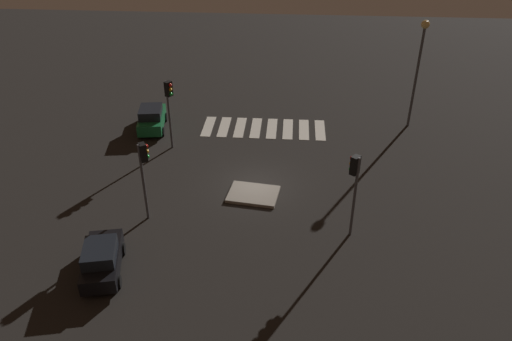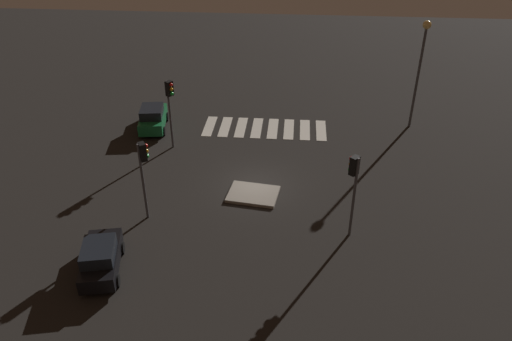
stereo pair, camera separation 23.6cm
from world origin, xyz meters
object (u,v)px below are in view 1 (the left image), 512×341
Objects in this scene: car_black at (102,259)px; traffic_light_east at (169,99)px; traffic_island at (253,194)px; traffic_light_north at (144,163)px; street_lamp at (420,56)px; car_green at (152,118)px; traffic_light_west at (354,176)px.

traffic_light_east is (-0.64, -12.01, 2.78)m from car_black.
car_black reaches higher than traffic_island.
traffic_island is 9.36m from car_black.
car_black is 0.87× the size of traffic_light_north.
street_lamp reaches higher than traffic_light_east.
traffic_light_east is (5.76, -5.22, 3.48)m from traffic_island.
traffic_light_north is 0.95× the size of traffic_light_east.
traffic_light_east reaches higher than traffic_light_north.
street_lamp reaches higher than traffic_light_north.
car_black is at bearing -57.95° from traffic_light_east.
traffic_island is at bearing -143.61° from car_green.
traffic_light_east is at bearing -42.17° from traffic_island.
traffic_light_west reaches higher than traffic_light_north.
street_lamp is at bearing -136.73° from traffic_island.
car_green is 1.04× the size of car_black.
traffic_light_north reaches higher than traffic_island.
car_green is 11.02m from traffic_light_north.
street_lamp is at bearing 51.07° from traffic_light_east.
traffic_light_east is 16.98m from street_lamp.
traffic_island is 6.82m from traffic_light_west.
street_lamp reaches higher than car_green.
traffic_light_east is 13.66m from traffic_light_west.
traffic_island is 0.65× the size of traffic_light_east.
car_black is (6.41, 6.79, 0.70)m from traffic_island.
traffic_light_west is at bearing -84.33° from car_black.
traffic_island is 0.75× the size of car_green.
car_green is 17.22m from traffic_light_west.
street_lamp is (-18.38, -1.92, 4.35)m from car_green.
traffic_light_west is at bearing 149.35° from traffic_island.
traffic_light_north is (-2.56, 10.42, 2.55)m from car_green.
traffic_island is 8.52m from traffic_light_east.
traffic_light_east reaches higher than car_green.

